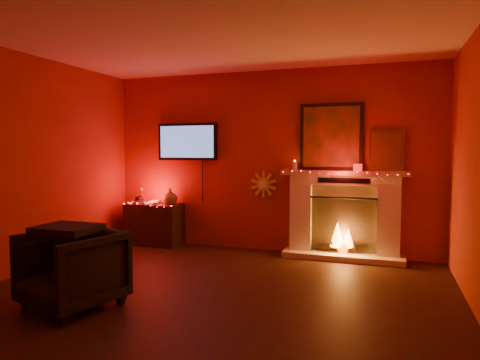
{
  "coord_description": "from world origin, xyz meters",
  "views": [
    {
      "loc": [
        1.7,
        -3.72,
        1.52
      ],
      "look_at": [
        -0.16,
        1.7,
        1.12
      ],
      "focal_mm": 32.0,
      "sensor_mm": 36.0,
      "label": 1
    }
  ],
  "objects_px": {
    "armchair": "(72,269)",
    "sunburst_clock": "(263,184)",
    "fireplace": "(343,207)",
    "tv": "(187,142)",
    "console_table": "(155,222)"
  },
  "relations": [
    {
      "from": "armchair",
      "to": "sunburst_clock",
      "type": "bearing_deg",
      "value": 85.62
    },
    {
      "from": "fireplace",
      "to": "armchair",
      "type": "distance_m",
      "value": 3.63
    },
    {
      "from": "tv",
      "to": "sunburst_clock",
      "type": "distance_m",
      "value": 1.41
    },
    {
      "from": "fireplace",
      "to": "armchair",
      "type": "height_order",
      "value": "fireplace"
    },
    {
      "from": "tv",
      "to": "fireplace",
      "type": "bearing_deg",
      "value": -1.5
    },
    {
      "from": "tv",
      "to": "console_table",
      "type": "relative_size",
      "value": 1.36
    },
    {
      "from": "tv",
      "to": "sunburst_clock",
      "type": "relative_size",
      "value": 3.1
    },
    {
      "from": "fireplace",
      "to": "console_table",
      "type": "height_order",
      "value": "fireplace"
    },
    {
      "from": "tv",
      "to": "armchair",
      "type": "relative_size",
      "value": 1.51
    },
    {
      "from": "fireplace",
      "to": "tv",
      "type": "height_order",
      "value": "fireplace"
    },
    {
      "from": "sunburst_clock",
      "to": "armchair",
      "type": "height_order",
      "value": "sunburst_clock"
    },
    {
      "from": "sunburst_clock",
      "to": "armchair",
      "type": "xyz_separation_m",
      "value": [
        -1.09,
        -2.9,
        -0.63
      ]
    },
    {
      "from": "console_table",
      "to": "fireplace",
      "type": "bearing_deg",
      "value": 2.52
    },
    {
      "from": "fireplace",
      "to": "sunburst_clock",
      "type": "distance_m",
      "value": 1.23
    },
    {
      "from": "fireplace",
      "to": "console_table",
      "type": "distance_m",
      "value": 2.96
    }
  ]
}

